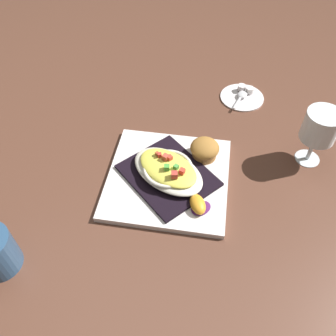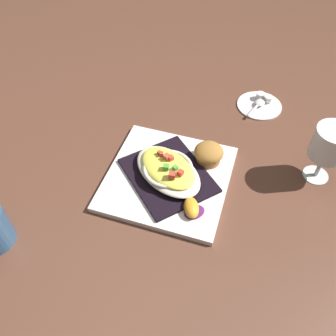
{
  "view_description": "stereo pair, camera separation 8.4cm",
  "coord_description": "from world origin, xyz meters",
  "px_view_note": "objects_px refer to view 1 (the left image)",
  "views": [
    {
      "loc": [
        -0.54,
        -0.12,
        0.68
      ],
      "look_at": [
        0.0,
        0.0,
        0.05
      ],
      "focal_mm": 38.59,
      "sensor_mm": 36.0,
      "label": 1
    },
    {
      "loc": [
        -0.51,
        -0.2,
        0.68
      ],
      "look_at": [
        0.0,
        0.0,
        0.05
      ],
      "focal_mm": 38.59,
      "sensor_mm": 36.0,
      "label": 2
    }
  ],
  "objects_px": {
    "creamer_saucer": "(242,97)",
    "creamer_cup_1": "(242,87)",
    "muffin": "(205,149)",
    "orange_garnish": "(198,205)",
    "square_plate": "(168,178)",
    "gratin_dish": "(168,170)",
    "creamer_cup_0": "(250,90)",
    "stemmed_glass": "(320,129)",
    "spoon": "(242,95)"
  },
  "relations": [
    {
      "from": "creamer_cup_1",
      "to": "orange_garnish",
      "type": "bearing_deg",
      "value": 172.94
    },
    {
      "from": "muffin",
      "to": "creamer_saucer",
      "type": "bearing_deg",
      "value": -15.14
    },
    {
      "from": "square_plate",
      "to": "creamer_saucer",
      "type": "xyz_separation_m",
      "value": [
        0.36,
        -0.15,
        -0.0
      ]
    },
    {
      "from": "gratin_dish",
      "to": "creamer_cup_0",
      "type": "xyz_separation_m",
      "value": [
        0.38,
        -0.17,
        -0.02
      ]
    },
    {
      "from": "creamer_saucer",
      "to": "spoon",
      "type": "relative_size",
      "value": 1.41
    },
    {
      "from": "stemmed_glass",
      "to": "creamer_saucer",
      "type": "distance_m",
      "value": 0.3
    },
    {
      "from": "orange_garnish",
      "to": "stemmed_glass",
      "type": "height_order",
      "value": "stemmed_glass"
    },
    {
      "from": "orange_garnish",
      "to": "spoon",
      "type": "relative_size",
      "value": 0.7
    },
    {
      "from": "orange_garnish",
      "to": "creamer_cup_0",
      "type": "relative_size",
      "value": 2.69
    },
    {
      "from": "spoon",
      "to": "gratin_dish",
      "type": "bearing_deg",
      "value": 157.44
    },
    {
      "from": "gratin_dish",
      "to": "square_plate",
      "type": "bearing_deg",
      "value": 59.02
    },
    {
      "from": "muffin",
      "to": "gratin_dish",
      "type": "bearing_deg",
      "value": 138.63
    },
    {
      "from": "orange_garnish",
      "to": "spoon",
      "type": "height_order",
      "value": "orange_garnish"
    },
    {
      "from": "square_plate",
      "to": "creamer_saucer",
      "type": "height_order",
      "value": "square_plate"
    },
    {
      "from": "muffin",
      "to": "orange_garnish",
      "type": "relative_size",
      "value": 1.11
    },
    {
      "from": "square_plate",
      "to": "orange_garnish",
      "type": "relative_size",
      "value": 4.43
    },
    {
      "from": "muffin",
      "to": "orange_garnish",
      "type": "xyz_separation_m",
      "value": [
        -0.16,
        -0.01,
        -0.01
      ]
    },
    {
      "from": "muffin",
      "to": "creamer_cup_0",
      "type": "relative_size",
      "value": 2.99
    },
    {
      "from": "creamer_cup_1",
      "to": "creamer_saucer",
      "type": "bearing_deg",
      "value": -168.81
    },
    {
      "from": "muffin",
      "to": "creamer_cup_1",
      "type": "xyz_separation_m",
      "value": [
        0.3,
        -0.07,
        -0.02
      ]
    },
    {
      "from": "stemmed_glass",
      "to": "creamer_cup_0",
      "type": "height_order",
      "value": "stemmed_glass"
    },
    {
      "from": "gratin_dish",
      "to": "muffin",
      "type": "bearing_deg",
      "value": -41.37
    },
    {
      "from": "muffin",
      "to": "creamer_cup_0",
      "type": "distance_m",
      "value": 0.31
    },
    {
      "from": "muffin",
      "to": "orange_garnish",
      "type": "bearing_deg",
      "value": -175.88
    },
    {
      "from": "stemmed_glass",
      "to": "creamer_cup_1",
      "type": "distance_m",
      "value": 0.32
    },
    {
      "from": "muffin",
      "to": "spoon",
      "type": "xyz_separation_m",
      "value": [
        0.27,
        -0.07,
        -0.03
      ]
    },
    {
      "from": "square_plate",
      "to": "spoon",
      "type": "height_order",
      "value": "spoon"
    },
    {
      "from": "gratin_dish",
      "to": "spoon",
      "type": "bearing_deg",
      "value": -22.56
    },
    {
      "from": "creamer_saucer",
      "to": "creamer_cup_1",
      "type": "height_order",
      "value": "creamer_cup_1"
    },
    {
      "from": "orange_garnish",
      "to": "spoon",
      "type": "bearing_deg",
      "value": -8.2
    },
    {
      "from": "square_plate",
      "to": "creamer_cup_1",
      "type": "distance_m",
      "value": 0.41
    },
    {
      "from": "muffin",
      "to": "orange_garnish",
      "type": "height_order",
      "value": "muffin"
    },
    {
      "from": "muffin",
      "to": "spoon",
      "type": "distance_m",
      "value": 0.28
    },
    {
      "from": "orange_garnish",
      "to": "muffin",
      "type": "bearing_deg",
      "value": 4.12
    },
    {
      "from": "muffin",
      "to": "creamer_saucer",
      "type": "xyz_separation_m",
      "value": [
        0.27,
        -0.07,
        -0.04
      ]
    },
    {
      "from": "gratin_dish",
      "to": "creamer_cup_1",
      "type": "bearing_deg",
      "value": -20.23
    },
    {
      "from": "square_plate",
      "to": "creamer_cup_1",
      "type": "relative_size",
      "value": 11.93
    },
    {
      "from": "creamer_saucer",
      "to": "spoon",
      "type": "height_order",
      "value": "spoon"
    },
    {
      "from": "creamer_saucer",
      "to": "spoon",
      "type": "xyz_separation_m",
      "value": [
        -0.0,
        0.0,
        0.01
      ]
    },
    {
      "from": "stemmed_glass",
      "to": "spoon",
      "type": "height_order",
      "value": "stemmed_glass"
    },
    {
      "from": "stemmed_glass",
      "to": "creamer_cup_1",
      "type": "height_order",
      "value": "stemmed_glass"
    },
    {
      "from": "creamer_cup_1",
      "to": "stemmed_glass",
      "type": "bearing_deg",
      "value": -141.69
    },
    {
      "from": "square_plate",
      "to": "muffin",
      "type": "bearing_deg",
      "value": -41.41
    },
    {
      "from": "muffin",
      "to": "creamer_cup_0",
      "type": "height_order",
      "value": "muffin"
    },
    {
      "from": "gratin_dish",
      "to": "creamer_cup_0",
      "type": "relative_size",
      "value": 9.15
    },
    {
      "from": "gratin_dish",
      "to": "spoon",
      "type": "relative_size",
      "value": 2.38
    },
    {
      "from": "square_plate",
      "to": "creamer_cup_0",
      "type": "bearing_deg",
      "value": -23.73
    },
    {
      "from": "gratin_dish",
      "to": "muffin",
      "type": "height_order",
      "value": "gratin_dish"
    },
    {
      "from": "gratin_dish",
      "to": "orange_garnish",
      "type": "distance_m",
      "value": 0.11
    },
    {
      "from": "muffin",
      "to": "creamer_cup_1",
      "type": "bearing_deg",
      "value": -12.75
    }
  ]
}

